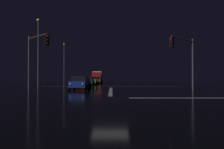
# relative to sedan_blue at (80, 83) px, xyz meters

# --- Properties ---
(ground) EXTENTS (120.00, 120.00, 0.10)m
(ground) POSITION_rel_sedan_blue_xyz_m (3.61, -10.29, -0.85)
(ground) COLOR black
(stop_line_north) EXTENTS (0.35, 14.77, 0.01)m
(stop_line_north) POSITION_rel_sedan_blue_xyz_m (3.61, -1.68, -0.80)
(stop_line_north) COLOR white
(stop_line_north) RESTS_ON ground
(centre_line_ns) EXTENTS (22.00, 0.15, 0.01)m
(centre_line_ns) POSITION_rel_sedan_blue_xyz_m (3.61, 9.92, -0.80)
(centre_line_ns) COLOR yellow
(centre_line_ns) RESTS_ON ground
(sedan_blue) EXTENTS (2.02, 4.33, 1.57)m
(sedan_blue) POSITION_rel_sedan_blue_xyz_m (0.00, 0.00, 0.00)
(sedan_blue) COLOR navy
(sedan_blue) RESTS_ON ground
(sedan_red) EXTENTS (2.02, 4.33, 1.57)m
(sedan_red) POSITION_rel_sedan_blue_xyz_m (-0.35, 5.75, 0.00)
(sedan_red) COLOR maroon
(sedan_red) RESTS_ON ground
(sedan_green) EXTENTS (2.02, 4.33, 1.57)m
(sedan_green) POSITION_rel_sedan_blue_xyz_m (-0.30, 11.98, 0.00)
(sedan_green) COLOR #14512D
(sedan_green) RESTS_ON ground
(sedan_silver) EXTENTS (2.02, 4.33, 1.57)m
(sedan_silver) POSITION_rel_sedan_blue_xyz_m (-0.17, 17.21, 0.00)
(sedan_silver) COLOR #B7B7BC
(sedan_silver) RESTS_ON ground
(sedan_orange) EXTENTS (2.02, 4.33, 1.57)m
(sedan_orange) POSITION_rel_sedan_blue_xyz_m (-0.15, 23.43, 0.00)
(sedan_orange) COLOR #C66014
(sedan_orange) RESTS_ON ground
(sedan_gray) EXTENTS (2.02, 4.33, 1.57)m
(sedan_gray) POSITION_rel_sedan_blue_xyz_m (0.10, 28.76, 0.00)
(sedan_gray) COLOR slate
(sedan_gray) RESTS_ON ground
(box_truck) EXTENTS (2.68, 8.28, 3.08)m
(box_truck) POSITION_rel_sedan_blue_xyz_m (-0.35, 36.37, 0.91)
(box_truck) COLOR red
(box_truck) RESTS_ON ground
(traffic_signal_nw) EXTENTS (3.12, 3.12, 5.99)m
(traffic_signal_nw) POSITION_rel_sedan_blue_xyz_m (-4.17, -2.51, 3.33)
(traffic_signal_nw) COLOR #4C4C51
(traffic_signal_nw) RESTS_ON ground
(traffic_signal_ne) EXTENTS (3.49, 3.49, 5.67)m
(traffic_signal_ne) POSITION_rel_sedan_blue_xyz_m (11.19, -2.71, 3.15)
(traffic_signal_ne) COLOR #4C4C51
(traffic_signal_ne) RESTS_ON ground
(streetlamp_left_near) EXTENTS (0.44, 0.44, 9.30)m
(streetlamp_left_near) POSITION_rel_sedan_blue_xyz_m (-6.09, 3.92, 4.54)
(streetlamp_left_near) COLOR #424247
(streetlamp_left_near) RESTS_ON ground
(streetlamp_left_far) EXTENTS (0.44, 0.44, 8.46)m
(streetlamp_left_far) POSITION_rel_sedan_blue_xyz_m (-6.09, 19.92, 4.11)
(streetlamp_left_far) COLOR #424247
(streetlamp_left_far) RESTS_ON ground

